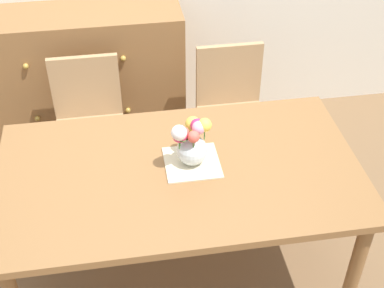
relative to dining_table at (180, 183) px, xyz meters
name	(u,v)px	position (x,y,z in m)	size (l,w,h in m)	color
ground_plane	(182,271)	(0.00, 0.00, -0.69)	(12.00, 12.00, 0.00)	brown
dining_table	(180,183)	(0.00, 0.00, 0.00)	(1.75, 1.00, 0.77)	olive
chair_left	(89,119)	(-0.45, 0.84, -0.17)	(0.42, 0.42, 0.90)	tan
chair_right	(231,106)	(0.45, 0.84, -0.17)	(0.42, 0.42, 0.90)	tan
dresser	(81,81)	(-0.50, 1.33, -0.19)	(1.40, 0.47, 1.00)	olive
placemat	(192,163)	(0.07, 0.04, 0.09)	(0.26, 0.26, 0.01)	beige
flower_vase	(192,141)	(0.07, 0.04, 0.22)	(0.19, 0.18, 0.26)	silver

